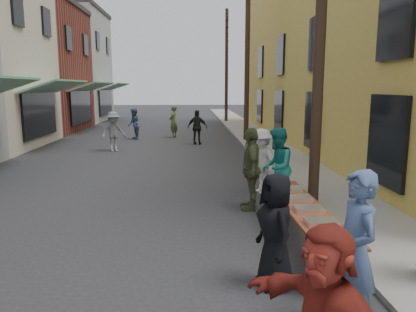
{
  "coord_description": "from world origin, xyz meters",
  "views": [
    {
      "loc": [
        1.31,
        -6.48,
        2.88
      ],
      "look_at": [
        1.72,
        2.78,
        1.3
      ],
      "focal_mm": 35.0,
      "sensor_mm": 36.0,
      "label": 1
    }
  ],
  "objects": [
    {
      "name": "ground",
      "position": [
        0.0,
        0.0,
        0.0
      ],
      "size": [
        120.0,
        120.0,
        0.0
      ],
      "primitive_type": "plane",
      "color": "#28282B",
      "rests_on": "ground"
    },
    {
      "name": "sidewalk",
      "position": [
        5.0,
        15.0,
        0.05
      ],
      "size": [
        2.2,
        60.0,
        0.1
      ],
      "primitive_type": "cube",
      "color": "gray",
      "rests_on": "ground"
    },
    {
      "name": "building_ochre",
      "position": [
        11.1,
        14.0,
        5.0
      ],
      "size": [
        10.0,
        28.0,
        10.0
      ],
      "primitive_type": "cube",
      "color": "gold",
      "rests_on": "ground"
    },
    {
      "name": "utility_pole_near",
      "position": [
        4.3,
        3.0,
        4.5
      ],
      "size": [
        0.26,
        0.26,
        9.0
      ],
      "primitive_type": "cylinder",
      "color": "#2D2116",
      "rests_on": "ground"
    },
    {
      "name": "utility_pole_mid",
      "position": [
        4.3,
        15.0,
        4.5
      ],
      "size": [
        0.26,
        0.26,
        9.0
      ],
      "primitive_type": "cylinder",
      "color": "#2D2116",
      "rests_on": "ground"
    },
    {
      "name": "utility_pole_far",
      "position": [
        4.3,
        27.0,
        4.5
      ],
      "size": [
        0.26,
        0.26,
        9.0
      ],
      "primitive_type": "cylinder",
      "color": "#2D2116",
      "rests_on": "ground"
    },
    {
      "name": "serving_table",
      "position": [
        3.36,
        0.52,
        0.71
      ],
      "size": [
        0.7,
        4.0,
        0.75
      ],
      "color": "maroon",
      "rests_on": "ground"
    },
    {
      "name": "catering_tray_sausage",
      "position": [
        3.36,
        -1.13,
        0.79
      ],
      "size": [
        0.5,
        0.33,
        0.08
      ],
      "primitive_type": "cube",
      "color": "maroon",
      "rests_on": "serving_table"
    },
    {
      "name": "catering_tray_foil_b",
      "position": [
        3.36,
        -0.48,
        0.79
      ],
      "size": [
        0.5,
        0.33,
        0.08
      ],
      "primitive_type": "cube",
      "color": "#B2B2B7",
      "rests_on": "serving_table"
    },
    {
      "name": "catering_tray_buns",
      "position": [
        3.36,
        0.22,
        0.79
      ],
      "size": [
        0.5,
        0.33,
        0.08
      ],
      "primitive_type": "cube",
      "color": "tan",
      "rests_on": "serving_table"
    },
    {
      "name": "catering_tray_foil_d",
      "position": [
        3.36,
        0.92,
        0.79
      ],
      "size": [
        0.5,
        0.33,
        0.08
      ],
      "primitive_type": "cube",
      "color": "#B2B2B7",
      "rests_on": "serving_table"
    },
    {
      "name": "catering_tray_buns_end",
      "position": [
        3.36,
        1.62,
        0.79
      ],
      "size": [
        0.5,
        0.33,
        0.08
      ],
      "primitive_type": "cube",
      "color": "tan",
      "rests_on": "serving_table"
    },
    {
      "name": "condiment_jar_a",
      "position": [
        3.14,
        -1.43,
        0.79
      ],
      "size": [
        0.07,
        0.07,
        0.08
      ],
      "primitive_type": "cylinder",
      "color": "#A57F26",
      "rests_on": "serving_table"
    },
    {
      "name": "condiment_jar_b",
      "position": [
        3.14,
        -1.33,
        0.79
      ],
      "size": [
        0.07,
        0.07,
        0.08
      ],
      "primitive_type": "cylinder",
      "color": "#A57F26",
      "rests_on": "serving_table"
    },
    {
      "name": "condiment_jar_c",
      "position": [
        3.14,
        -1.23,
        0.79
      ],
      "size": [
        0.07,
        0.07,
        0.08
      ],
      "primitive_type": "cylinder",
      "color": "#A57F26",
      "rests_on": "serving_table"
    },
    {
      "name": "cup_stack",
      "position": [
        3.56,
        -1.38,
        0.81
      ],
      "size": [
        0.08,
        0.08,
        0.12
      ],
      "primitive_type": "cylinder",
      "color": "tan",
      "rests_on": "serving_table"
    },
    {
      "name": "guest_front_a",
      "position": [
        2.52,
        -0.97,
        0.84
      ],
      "size": [
        0.69,
        0.92,
        1.69
      ],
      "primitive_type": "imported",
      "rotation": [
        0.0,
        0.0,
        -1.37
      ],
      "color": "black",
      "rests_on": "ground"
    },
    {
      "name": "guest_front_b",
      "position": [
        3.21,
        -2.11,
        0.98
      ],
      "size": [
        0.52,
        0.75,
        1.97
      ],
      "primitive_type": "imported",
      "rotation": [
        0.0,
        0.0,
        -1.51
      ],
      "color": "#455A86",
      "rests_on": "ground"
    },
    {
      "name": "guest_front_c",
      "position": [
        3.4,
        3.07,
        0.96
      ],
      "size": [
        0.99,
        1.12,
        1.92
      ],
      "primitive_type": "imported",
      "rotation": [
        0.0,
        0.0,
        -1.9
      ],
      "color": "teal",
      "rests_on": "ground"
    },
    {
      "name": "guest_front_d",
      "position": [
        3.25,
        4.31,
        0.89
      ],
      "size": [
        1.07,
        1.31,
        1.77
      ],
      "primitive_type": "imported",
      "rotation": [
        0.0,
        0.0,
        -1.14
      ],
      "color": "silver",
      "rests_on": "ground"
    },
    {
      "name": "guest_front_e",
      "position": [
        2.73,
        2.82,
        0.98
      ],
      "size": [
        0.54,
        1.17,
        1.95
      ],
      "primitive_type": "imported",
      "rotation": [
        0.0,
        0.0,
        -1.63
      ],
      "color": "#4D5732",
      "rests_on": "ground"
    },
    {
      "name": "passerby_left",
      "position": [
        -2.14,
        11.85,
        0.9
      ],
      "size": [
        1.34,
        1.2,
        1.8
      ],
      "primitive_type": "imported",
      "rotation": [
        0.0,
        0.0,
        0.59
      ],
      "color": "slate",
      "rests_on": "ground"
    },
    {
      "name": "passerby_mid",
      "position": [
        1.67,
        13.85,
        0.87
      ],
      "size": [
        1.09,
        0.66,
        1.74
      ],
      "primitive_type": "imported",
      "rotation": [
        0.0,
        0.0,
        2.89
      ],
      "color": "black",
      "rests_on": "ground"
    },
    {
      "name": "passerby_right",
      "position": [
        0.35,
        16.82,
        0.92
      ],
      "size": [
        0.63,
        0.78,
        1.85
      ],
      "primitive_type": "imported",
      "rotation": [
        0.0,
        0.0,
        4.39
      ],
      "color": "#535C35",
      "rests_on": "ground"
    },
    {
      "name": "passerby_far",
      "position": [
        -1.78,
        15.99,
        0.86
      ],
      "size": [
        0.85,
        0.98,
        1.72
      ],
      "primitive_type": "imported",
      "rotation": [
        0.0,
        0.0,
        4.99
      ],
      "color": "#435683",
      "rests_on": "ground"
    }
  ]
}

